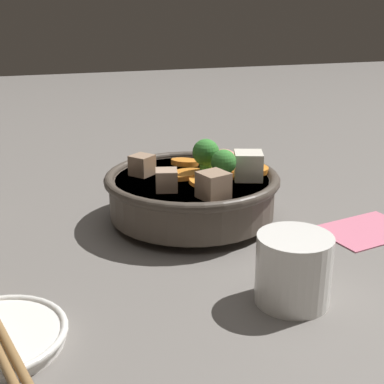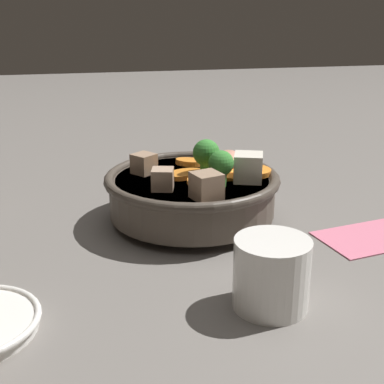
% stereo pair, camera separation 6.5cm
% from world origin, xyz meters
% --- Properties ---
extents(ground_plane, '(3.00, 3.00, 0.00)m').
position_xyz_m(ground_plane, '(0.00, 0.00, 0.00)').
color(ground_plane, slate).
extents(stirfry_bowl, '(0.21, 0.21, 0.10)m').
position_xyz_m(stirfry_bowl, '(-0.00, 0.00, 0.04)').
color(stirfry_bowl, '#51473D').
rests_on(stirfry_bowl, ground_plane).
extents(tea_cup, '(0.07, 0.07, 0.06)m').
position_xyz_m(tea_cup, '(-0.03, 0.21, 0.03)').
color(tea_cup, white).
rests_on(tea_cup, ground_plane).
extents(napkin, '(0.12, 0.09, 0.00)m').
position_xyz_m(napkin, '(-0.19, 0.10, 0.00)').
color(napkin, '#D16B84').
rests_on(napkin, ground_plane).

